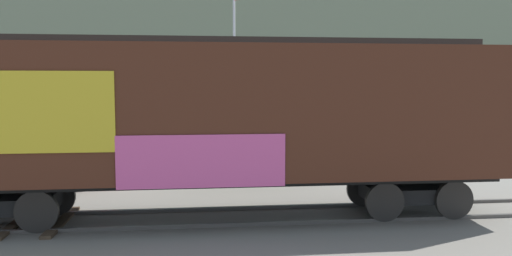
% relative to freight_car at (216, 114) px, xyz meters
% --- Properties ---
extents(ground_plane, '(260.00, 260.00, 0.00)m').
position_rel_freight_car_xyz_m(ground_plane, '(-0.88, 0.00, -2.48)').
color(ground_plane, slate).
extents(track, '(60.02, 3.38, 0.08)m').
position_rel_freight_car_xyz_m(track, '(1.14, -0.02, -2.44)').
color(track, '#4C4742').
rests_on(track, ground_plane).
extents(freight_car, '(13.65, 3.27, 4.28)m').
position_rel_freight_car_xyz_m(freight_car, '(0.00, 0.00, 0.00)').
color(freight_car, '#472316').
rests_on(freight_car, ground_plane).
extents(flagpole, '(0.90, 1.13, 8.23)m').
position_rel_freight_car_xyz_m(flagpole, '(1.82, 12.93, 2.62)').
color(flagpole, silver).
rests_on(flagpole, ground_plane).
extents(hillside, '(149.07, 30.56, 18.64)m').
position_rel_freight_car_xyz_m(hillside, '(-0.89, 55.35, 4.42)').
color(hillside, slate).
rests_on(hillside, ground_plane).
extents(parked_car_red, '(4.67, 2.35, 1.64)m').
position_rel_freight_car_xyz_m(parked_car_red, '(-5.45, 4.78, -1.67)').
color(parked_car_red, '#B21E1E').
rests_on(parked_car_red, ground_plane).
extents(parked_car_green, '(4.76, 2.15, 1.80)m').
position_rel_freight_car_xyz_m(parked_car_green, '(0.96, 4.92, -1.59)').
color(parked_car_green, '#1E5933').
rests_on(parked_car_green, ground_plane).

